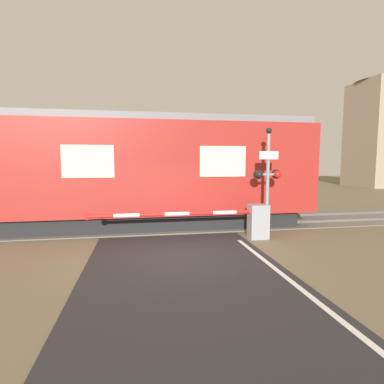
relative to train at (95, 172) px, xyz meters
The scene contains 6 objects.
ground_plane 5.02m from the train, 55.55° to the right, with size 80.00×80.00×0.00m, color #6B6047.
track_bed 3.31m from the train, ahead, with size 36.00×3.20×0.13m.
train is the anchor object (origin of this frame).
crossing_barrier 5.68m from the train, 28.03° to the right, with size 5.63×0.44×1.10m.
signal_post 6.17m from the train, 24.74° to the right, with size 0.91×0.26×3.51m.
distant_building 29.42m from the train, 30.56° to the left, with size 5.33×5.33×11.04m.
Camera 1 is at (-0.98, -7.71, 2.45)m, focal length 28.00 mm.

